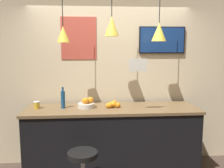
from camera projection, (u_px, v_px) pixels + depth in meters
back_wall at (110, 74)px, 4.02m from camera, size 8.00×0.06×2.90m
service_counter at (112, 141)px, 3.70m from camera, size 2.51×0.71×1.00m
bar_stool at (83, 168)px, 3.02m from camera, size 0.41×0.41×0.63m
fruit_bowl at (87, 104)px, 3.63m from camera, size 0.24×0.24×0.15m
orange_pile at (112, 105)px, 3.66m from camera, size 0.22×0.21×0.08m
juice_bottle at (63, 99)px, 3.59m from camera, size 0.06×0.06×0.31m
spread_jar at (37, 105)px, 3.57m from camera, size 0.08×0.08×0.10m
pendant_lamp_left at (63, 34)px, 3.46m from camera, size 0.18×0.18×0.86m
pendant_lamp_middle at (112, 26)px, 3.50m from camera, size 0.20×0.20×0.77m
pendant_lamp_right at (159, 32)px, 3.56m from camera, size 0.21×0.21×0.84m
mounted_tv at (162, 40)px, 3.95m from camera, size 0.73×0.04×0.42m
hanging_menu_board at (138, 65)px, 3.29m from camera, size 0.24×0.01×0.17m
wall_poster at (79, 38)px, 3.86m from camera, size 0.55×0.01×0.65m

